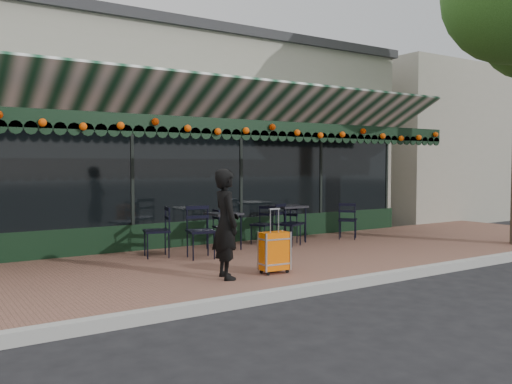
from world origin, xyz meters
TOP-DOWN VIEW (x-y plane):
  - ground at (0.00, 0.00)m, footprint 80.00×80.00m
  - sidewalk at (0.00, 2.00)m, footprint 18.00×4.00m
  - curb at (0.00, -0.08)m, footprint 18.00×0.16m
  - restaurant_building at (0.00, 7.84)m, footprint 12.00×9.60m
  - neighbor_building_right at (13.00, 8.00)m, footprint 12.00×8.00m
  - woman at (-0.76, 0.88)m, footprint 0.49×0.64m
  - suitcase at (0.03, 0.79)m, footprint 0.44×0.26m
  - cafe_table_a at (2.15, 3.30)m, footprint 0.63×0.63m
  - cafe_table_b at (0.54, 3.20)m, footprint 0.57×0.57m
  - chair_a_left at (1.54, 3.37)m, footprint 0.52×0.52m
  - chair_a_right at (2.31, 3.28)m, footprint 0.49×0.49m
  - chair_a_front at (1.85, 2.88)m, footprint 0.56×0.56m
  - chair_a_extra at (3.54, 2.97)m, footprint 0.57×0.57m
  - chair_b_left at (-0.89, 3.11)m, footprint 0.55×0.55m
  - chair_b_right at (0.72, 3.52)m, footprint 0.43×0.43m
  - chair_b_front at (-0.29, 2.56)m, footprint 0.54×0.54m

SIDE VIEW (x-z plane):
  - ground at x=0.00m, z-range 0.00..0.00m
  - sidewalk at x=0.00m, z-range 0.00..0.15m
  - curb at x=0.00m, z-range 0.00..0.15m
  - suitcase at x=0.03m, z-range -0.01..0.96m
  - chair_b_right at x=0.72m, z-range 0.15..0.91m
  - chair_a_right at x=2.31m, z-range 0.15..0.91m
  - chair_a_left at x=1.54m, z-range 0.15..0.93m
  - chair_a_extra at x=3.54m, z-range 0.15..0.96m
  - chair_a_front at x=1.85m, z-range 0.15..1.00m
  - chair_b_left at x=-0.89m, z-range 0.15..1.05m
  - chair_b_front at x=-0.29m, z-range 0.15..1.08m
  - cafe_table_b at x=0.54m, z-range 0.43..1.14m
  - cafe_table_a at x=2.15m, z-range 0.46..1.23m
  - woman at x=-0.76m, z-range 0.15..1.73m
  - restaurant_building at x=0.00m, z-range 0.02..4.52m
  - neighbor_building_right at x=13.00m, z-range 0.00..4.80m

